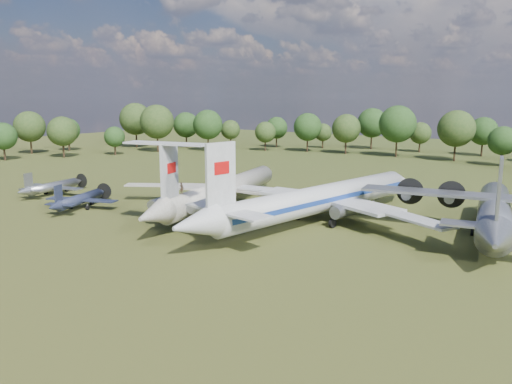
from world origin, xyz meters
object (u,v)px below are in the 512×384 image
Objects in this scene: person_on_il62 at (182,188)px; il62_airliner at (224,194)px; an12_transport at (494,217)px; tu104_jet at (320,204)px; small_prop_west at (80,202)px; small_prop_northwest at (53,189)px.

il62_airliner is at bearing -88.29° from person_on_il62.
person_on_il62 is at bearing -160.70° from an12_transport.
an12_transport reaches higher than il62_airliner.
tu104_jet is 3.27× the size of small_prop_west.
person_on_il62 is at bearing -17.83° from small_prop_west.
person_on_il62 is (33.33, -3.02, 4.08)m from small_prop_northwest.
tu104_jet is 18.56m from person_on_il62.
small_prop_west is 1.01× the size of small_prop_northwest.
tu104_jet is at bearing 1.45° from small_prop_west.
small_prop_west is 9.91× the size of person_on_il62.
tu104_jet is at bearing -147.58° from person_on_il62.
il62_airliner is 12.73m from person_on_il62.
an12_transport is 68.90m from small_prop_northwest.
an12_transport is at bearing 3.32° from small_prop_northwest.
small_prop_northwest is 9.82× the size of person_on_il62.
small_prop_northwest is at bearing -157.90° from tu104_jet.
person_on_il62 is at bearing -126.03° from tu104_jet.
small_prop_west is at bearing -27.18° from small_prop_northwest.
il62_airliner reaches higher than small_prop_northwest.
tu104_jet is 3.30× the size of small_prop_northwest.
person_on_il62 is at bearing -15.20° from small_prop_northwest.
small_prop_northwest is 33.71m from person_on_il62.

